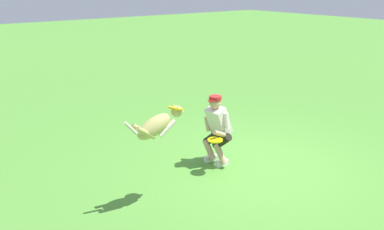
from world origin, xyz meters
The scene contains 5 objects.
ground_plane centered at (0.00, 0.00, 0.00)m, with size 60.00×60.00×0.00m, color #539738.
person centered at (0.54, -0.62, 0.70)m, with size 0.56×0.65×1.29m.
dog centered at (2.12, -0.09, 1.24)m, with size 0.98×0.28×0.49m.
frisbee_flying centered at (1.81, -0.08, 1.44)m, with size 0.23×0.23×0.02m, color yellow.
frisbee_held centered at (0.82, -0.35, 0.61)m, with size 0.26×0.26×0.02m, color yellow.
Camera 1 is at (4.99, 4.47, 3.18)m, focal length 37.69 mm.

